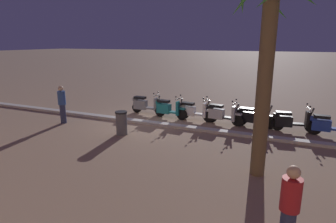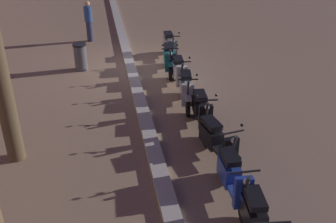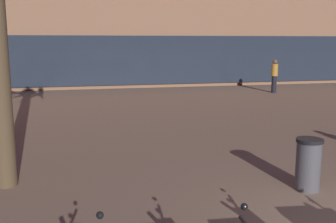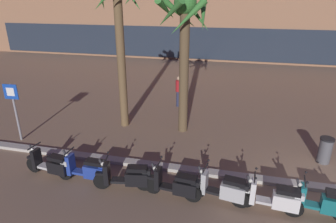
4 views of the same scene
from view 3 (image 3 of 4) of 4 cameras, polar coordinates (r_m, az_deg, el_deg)
The scene contains 2 objects.
pedestrian_window_shopping at distance 21.40m, azimuth 15.22°, elevation 5.13°, with size 0.34×0.34×1.75m.
litter_bin at distance 7.57m, azimuth 19.74°, elevation -7.18°, with size 0.48×0.48×0.95m.
Camera 3 is at (-3.87, -4.14, 2.66)m, focal length 41.90 mm.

